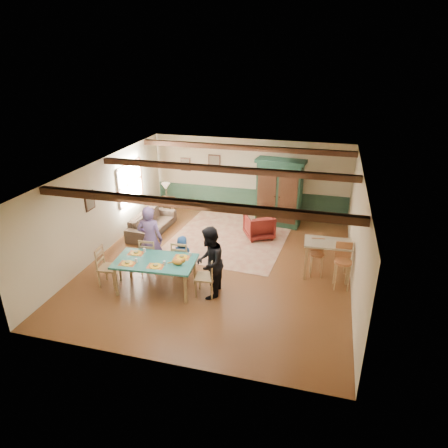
% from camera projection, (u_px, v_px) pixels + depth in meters
% --- Properties ---
extents(floor, '(8.00, 8.00, 0.00)m').
position_uv_depth(floor, '(220.00, 264.00, 11.14)').
color(floor, '#573018').
rests_on(floor, ground).
extents(wall_back, '(7.00, 0.02, 2.70)m').
position_uv_depth(wall_back, '(250.00, 177.00, 14.15)').
color(wall_back, beige).
rests_on(wall_back, floor).
extents(wall_left, '(0.02, 8.00, 2.70)m').
position_uv_depth(wall_left, '(102.00, 207.00, 11.43)').
color(wall_left, beige).
rests_on(wall_left, floor).
extents(wall_right, '(0.02, 8.00, 2.70)m').
position_uv_depth(wall_right, '(357.00, 233.00, 9.78)').
color(wall_right, beige).
rests_on(wall_right, floor).
extents(ceiling, '(7.00, 8.00, 0.02)m').
position_uv_depth(ceiling, '(220.00, 170.00, 10.07)').
color(ceiling, white).
rests_on(ceiling, wall_back).
extents(wainscot_back, '(6.95, 0.03, 0.90)m').
position_uv_depth(wainscot_back, '(249.00, 201.00, 14.49)').
color(wainscot_back, '#223E2D').
rests_on(wainscot_back, floor).
extents(ceiling_beam_front, '(6.95, 0.16, 0.16)m').
position_uv_depth(ceiling_beam_front, '(189.00, 204.00, 8.07)').
color(ceiling_beam_front, black).
rests_on(ceiling_beam_front, ceiling).
extents(ceiling_beam_mid, '(6.95, 0.16, 0.16)m').
position_uv_depth(ceiling_beam_mid, '(224.00, 169.00, 10.46)').
color(ceiling_beam_mid, black).
rests_on(ceiling_beam_mid, ceiling).
extents(ceiling_beam_back, '(6.95, 0.16, 0.16)m').
position_uv_depth(ceiling_beam_back, '(245.00, 148.00, 12.76)').
color(ceiling_beam_back, black).
rests_on(ceiling_beam_back, ceiling).
extents(window_left, '(0.06, 1.60, 1.30)m').
position_uv_depth(window_left, '(130.00, 183.00, 12.85)').
color(window_left, white).
rests_on(window_left, wall_left).
extents(picture_left_wall, '(0.04, 0.42, 0.52)m').
position_uv_depth(picture_left_wall, '(90.00, 201.00, 10.74)').
color(picture_left_wall, '#7D745B').
rests_on(picture_left_wall, wall_left).
extents(picture_back_a, '(0.45, 0.04, 0.55)m').
position_uv_depth(picture_back_a, '(214.00, 162.00, 14.25)').
color(picture_back_a, '#7D745B').
rests_on(picture_back_a, wall_back).
extents(picture_back_b, '(0.38, 0.04, 0.48)m').
position_uv_depth(picture_back_b, '(186.00, 164.00, 14.57)').
color(picture_back_b, '#7D745B').
rests_on(picture_back_b, wall_back).
extents(dining_table, '(2.02, 1.23, 0.81)m').
position_uv_depth(dining_table, '(156.00, 275.00, 9.79)').
color(dining_table, '#216B62').
rests_on(dining_table, floor).
extents(dining_chair_far_left, '(0.49, 0.51, 1.02)m').
position_uv_depth(dining_chair_far_left, '(150.00, 255.00, 10.51)').
color(dining_chair_far_left, '#9D7C4E').
rests_on(dining_chair_far_left, floor).
extents(dining_chair_far_right, '(0.49, 0.51, 1.02)m').
position_uv_depth(dining_chair_far_right, '(182.00, 258.00, 10.37)').
color(dining_chair_far_right, '#9D7C4E').
rests_on(dining_chair_far_right, floor).
extents(dining_chair_end_left, '(0.51, 0.49, 1.02)m').
position_uv_depth(dining_chair_end_left, '(109.00, 267.00, 9.95)').
color(dining_chair_end_left, '#9D7C4E').
rests_on(dining_chair_end_left, floor).
extents(dining_chair_end_right, '(0.51, 0.49, 1.02)m').
position_uv_depth(dining_chair_end_right, '(205.00, 276.00, 9.54)').
color(dining_chair_end_right, '#9D7C4E').
rests_on(dining_chair_end_right, floor).
extents(person_man, '(0.71, 0.50, 1.86)m').
position_uv_depth(person_man, '(150.00, 239.00, 10.43)').
color(person_man, slate).
rests_on(person_man, floor).
extents(person_woman, '(0.74, 0.91, 1.78)m').
position_uv_depth(person_woman, '(210.00, 263.00, 9.37)').
color(person_woman, black).
rests_on(person_woman, floor).
extents(person_child, '(0.55, 0.38, 1.08)m').
position_uv_depth(person_child, '(183.00, 255.00, 10.44)').
color(person_child, '#224A8A').
rests_on(person_child, floor).
extents(cat, '(0.40, 0.18, 0.19)m').
position_uv_depth(cat, '(177.00, 261.00, 9.39)').
color(cat, orange).
rests_on(cat, dining_table).
extents(place_setting_near_left, '(0.46, 0.36, 0.11)m').
position_uv_depth(place_setting_near_left, '(127.00, 262.00, 9.46)').
color(place_setting_near_left, yellow).
rests_on(place_setting_near_left, dining_table).
extents(place_setting_near_center, '(0.46, 0.36, 0.11)m').
position_uv_depth(place_setting_near_center, '(155.00, 264.00, 9.34)').
color(place_setting_near_center, yellow).
rests_on(place_setting_near_center, dining_table).
extents(place_setting_far_left, '(0.46, 0.36, 0.11)m').
position_uv_depth(place_setting_far_left, '(136.00, 251.00, 9.94)').
color(place_setting_far_left, yellow).
rests_on(place_setting_far_left, dining_table).
extents(place_setting_far_right, '(0.46, 0.36, 0.11)m').
position_uv_depth(place_setting_far_right, '(182.00, 256.00, 9.75)').
color(place_setting_far_right, yellow).
rests_on(place_setting_far_right, dining_table).
extents(area_rug, '(3.76, 4.36, 0.01)m').
position_uv_depth(area_rug, '(230.00, 236.00, 12.76)').
color(area_rug, beige).
rests_on(area_rug, floor).
extents(armoire, '(1.66, 0.82, 2.26)m').
position_uv_depth(armoire, '(279.00, 193.00, 13.23)').
color(armoire, '#132F22').
rests_on(armoire, floor).
extents(armchair, '(1.14, 1.15, 0.78)m').
position_uv_depth(armchair, '(259.00, 226.00, 12.58)').
color(armchair, '#470E0E').
rests_on(armchair, floor).
extents(sofa, '(0.92, 2.16, 0.62)m').
position_uv_depth(sofa, '(152.00, 223.00, 12.99)').
color(sofa, '#3E3127').
rests_on(sofa, floor).
extents(end_table, '(0.51, 0.51, 0.61)m').
position_uv_depth(end_table, '(167.00, 206.00, 14.41)').
color(end_table, black).
rests_on(end_table, floor).
extents(table_lamp, '(0.32, 0.32, 0.56)m').
position_uv_depth(table_lamp, '(166.00, 191.00, 14.18)').
color(table_lamp, '#D9B78C').
rests_on(table_lamp, end_table).
extents(counter_table, '(1.23, 0.75, 1.00)m').
position_uv_depth(counter_table, '(327.00, 259.00, 10.32)').
color(counter_table, beige).
rests_on(counter_table, floor).
extents(bar_stool_left, '(0.40, 0.43, 1.01)m').
position_uv_depth(bar_stool_left, '(317.00, 258.00, 10.36)').
color(bar_stool_left, '#B97548').
rests_on(bar_stool_left, floor).
extents(bar_stool_right, '(0.45, 0.49, 1.18)m').
position_uv_depth(bar_stool_right, '(343.00, 267.00, 9.78)').
color(bar_stool_right, '#B97548').
rests_on(bar_stool_right, floor).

